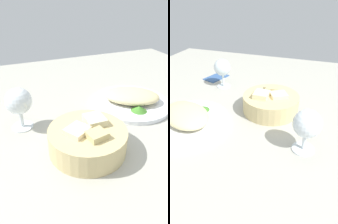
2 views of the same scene
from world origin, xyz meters
The scene contains 6 objects.
ground_plane centered at (0.00, 0.00, -1.00)cm, with size 140.00×140.00×2.00cm, color #A9A89B.
plate centered at (-15.76, -9.67, 0.70)cm, with size 26.37×26.37×1.40cm, color white.
omelette centered at (-15.76, -9.67, 3.42)cm, with size 18.62×12.24×4.04cm, color beige.
lettuce_garnish centered at (-14.55, -2.89, 2.21)cm, with size 5.08×5.08×1.62cm, color #407F2A.
bread_basket centered at (7.10, 6.70, 3.30)cm, with size 19.17×19.17×7.83cm.
wine_glass_near centered at (20.73, -9.63, 8.00)cm, with size 7.36×7.36×12.17cm.
Camera 1 is at (23.46, 45.19, 35.77)cm, focal length 34.51 mm.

